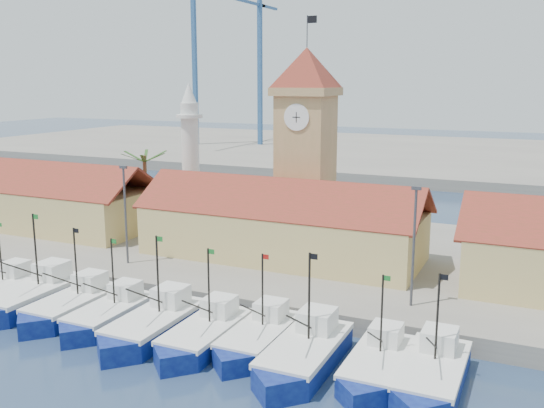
% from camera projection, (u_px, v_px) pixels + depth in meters
% --- Properties ---
extents(ground, '(400.00, 400.00, 0.00)m').
position_uv_depth(ground, '(163.00, 354.00, 40.49)').
color(ground, '#1C2F4A').
rests_on(ground, ground).
extents(quay, '(140.00, 32.00, 1.50)m').
position_uv_depth(quay, '(298.00, 253.00, 61.74)').
color(quay, gray).
rests_on(quay, ground).
extents(terminal, '(240.00, 80.00, 2.00)m').
position_uv_depth(terminal, '(439.00, 156.00, 138.38)').
color(terminal, gray).
rests_on(terminal, ground).
extents(boat_1, '(3.87, 10.60, 8.02)m').
position_uv_depth(boat_1, '(30.00, 298.00, 48.62)').
color(boat_1, '#0C135B').
rests_on(boat_1, ground).
extents(boat_2, '(3.51, 9.62, 7.28)m').
position_uv_depth(boat_2, '(71.00, 307.00, 46.88)').
color(boat_2, '#0C135B').
rests_on(boat_2, ground).
extents(boat_3, '(3.32, 9.09, 6.88)m').
position_uv_depth(boat_3, '(108.00, 316.00, 45.21)').
color(boat_3, '#0C135B').
rests_on(boat_3, ground).
extents(boat_4, '(3.71, 10.18, 7.70)m').
position_uv_depth(boat_4, '(152.00, 327.00, 42.99)').
color(boat_4, '#0C135B').
rests_on(boat_4, ground).
extents(boat_5, '(3.47, 9.50, 7.19)m').
position_uv_depth(boat_5, '(203.00, 337.00, 41.51)').
color(boat_5, '#0C135B').
rests_on(boat_5, ground).
extents(boat_6, '(3.34, 9.16, 6.93)m').
position_uv_depth(boat_6, '(257.00, 340.00, 41.10)').
color(boat_6, '#0C135B').
rests_on(boat_6, ground).
extents(boat_7, '(3.78, 10.34, 7.83)m').
position_uv_depth(boat_7, '(303.00, 357.00, 38.35)').
color(boat_7, '#0C135B').
rests_on(boat_7, ground).
extents(boat_8, '(3.27, 8.96, 6.78)m').
position_uv_depth(boat_8, '(376.00, 368.00, 37.12)').
color(boat_8, '#0C135B').
rests_on(boat_8, ground).
extents(boat_9, '(3.53, 9.67, 7.32)m').
position_uv_depth(boat_9, '(432.00, 377.00, 35.79)').
color(boat_9, '#0C135B').
rests_on(boat_9, ground).
extents(hall_left, '(31.20, 10.13, 7.61)m').
position_uv_depth(hall_left, '(30.00, 203.00, 70.51)').
color(hall_left, tan).
rests_on(hall_left, quay).
extents(hall_center, '(27.04, 10.13, 7.61)m').
position_uv_depth(hall_center, '(282.00, 231.00, 57.52)').
color(hall_center, tan).
rests_on(hall_center, quay).
extents(clock_tower, '(5.80, 5.80, 22.70)m').
position_uv_depth(clock_tower, '(306.00, 141.00, 61.27)').
color(clock_tower, tan).
rests_on(clock_tower, quay).
extents(minaret, '(3.00, 3.00, 16.30)m').
position_uv_depth(minaret, '(190.00, 154.00, 69.60)').
color(minaret, silver).
rests_on(minaret, quay).
extents(palm_tree, '(5.60, 5.03, 8.39)m').
position_uv_depth(palm_tree, '(145.00, 183.00, 70.54)').
color(palm_tree, brown).
rests_on(palm_tree, quay).
extents(lamp_posts, '(80.70, 0.25, 9.03)m').
position_uv_depth(lamp_posts, '(249.00, 223.00, 49.69)').
color(lamp_posts, '#3F3F44').
rests_on(lamp_posts, quay).
extents(crane_blue_far, '(1.00, 34.52, 49.20)m').
position_uv_depth(crane_blue_far, '(191.00, 33.00, 148.43)').
color(crane_blue_far, '#2F5B8F').
rests_on(crane_blue_far, terminal).
extents(crane_blue_near, '(1.00, 33.53, 42.07)m').
position_uv_depth(crane_blue_near, '(257.00, 50.00, 148.36)').
color(crane_blue_near, '#2F5B8F').
rests_on(crane_blue_near, terminal).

